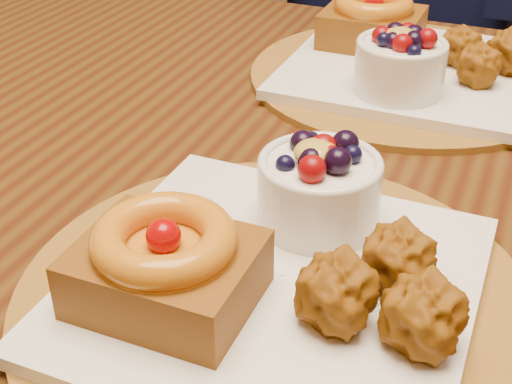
# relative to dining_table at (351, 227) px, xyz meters

# --- Properties ---
(dining_table) EXTENTS (1.60, 0.90, 0.76)m
(dining_table) POSITION_rel_dining_table_xyz_m (0.00, 0.00, 0.00)
(dining_table) COLOR #3B190A
(dining_table) RESTS_ON ground
(place_setting_near) EXTENTS (0.38, 0.38, 0.09)m
(place_setting_near) POSITION_rel_dining_table_xyz_m (-0.00, -0.21, 0.11)
(place_setting_near) COLOR brown
(place_setting_near) RESTS_ON dining_table
(place_setting_far) EXTENTS (0.38, 0.38, 0.09)m
(place_setting_far) POSITION_rel_dining_table_xyz_m (-0.00, 0.21, 0.11)
(place_setting_far) COLOR brown
(place_setting_far) RESTS_ON dining_table
(chair_far) EXTENTS (0.44, 0.44, 0.87)m
(chair_far) POSITION_rel_dining_table_xyz_m (0.03, 0.97, -0.19)
(chair_far) COLOR black
(chair_far) RESTS_ON ground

